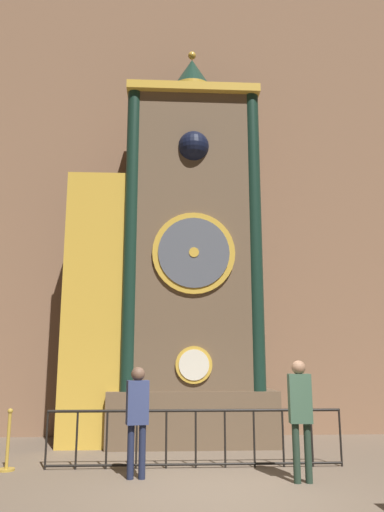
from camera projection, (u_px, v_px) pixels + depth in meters
The scene contains 7 objects.
ground_plane at pixel (230, 495), 6.87m from camera, with size 28.00×28.00×0.00m, color brown.
cathedral_back_wall at pixel (197, 153), 13.81m from camera, with size 24.00×0.32×14.90m.
clock_tower at pixel (174, 265), 11.66m from camera, with size 4.70×1.81×9.59m.
railing_fence at pixel (196, 435), 8.65m from camera, with size 5.15×0.05×0.97m.
visitor_near at pixel (137, 410), 7.95m from camera, with size 0.38×0.29×1.71m.
visitor_far at pixel (300, 408), 7.72m from camera, with size 0.36×0.24×1.81m.
stanchion_post at pixel (7, 450), 8.40m from camera, with size 0.28×0.28×1.01m.
Camera 1 is at (-0.93, -7.36, 1.83)m, focal length 35.00 mm.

